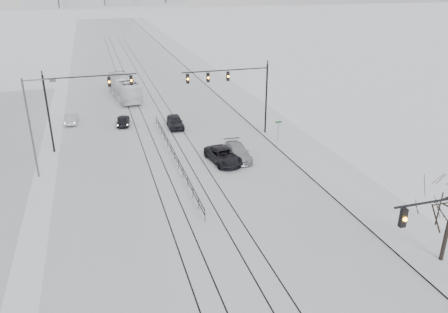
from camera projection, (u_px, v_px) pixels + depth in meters
road at (140, 90)px, 69.47m from camera, size 22.00×260.00×0.02m
sidewalk_east at (221, 84)px, 73.02m from camera, size 5.00×260.00×0.16m
curb at (207, 85)px, 72.38m from camera, size 0.10×260.00×0.12m
tram_rails at (159, 129)px, 51.77m from camera, size 5.30×180.00×0.01m
traffic_mast_ne at (238, 86)px, 47.30m from camera, size 9.60×0.37×8.00m
traffic_mast_nw at (78, 97)px, 43.84m from camera, size 9.10×0.37×8.00m
street_light_west at (33, 122)px, 37.70m from camera, size 2.73×0.25×9.00m
median_fence at (175, 156)px, 42.73m from camera, size 0.06×24.00×1.00m
street_sign at (278, 128)px, 47.22m from camera, size 0.70×0.06×2.40m
sedan_sb_inner at (123, 120)px, 52.96m from camera, size 1.92×3.91×1.28m
sedan_sb_outer at (72, 119)px, 53.60m from camera, size 1.61×3.82×1.23m
sedan_nb_front at (223, 156)px, 42.30m from camera, size 3.04×5.36×1.41m
sedan_nb_right at (238, 152)px, 43.17m from camera, size 2.18×4.98×1.42m
sedan_nb_far at (175, 122)px, 52.10m from camera, size 1.88×4.36×1.47m
box_truck at (124, 88)px, 64.23m from camera, size 4.05×11.72×3.20m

